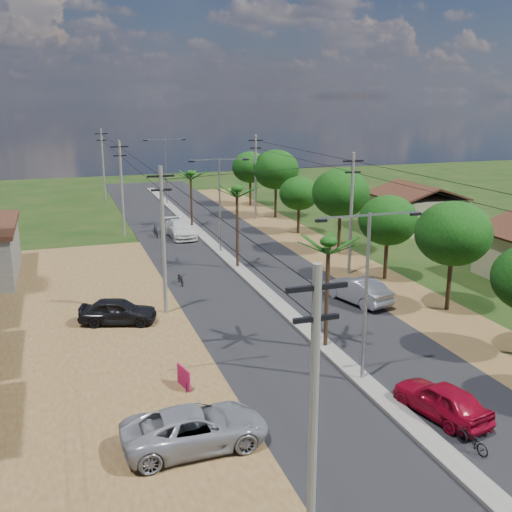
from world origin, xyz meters
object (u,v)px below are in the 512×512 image
Objects in this scene: car_silver_mid at (357,290)px; car_white_far at (180,229)px; car_red_near at (442,400)px; roadside_sign at (184,378)px; car_parked_silver at (196,429)px; moto_rider_east at (472,441)px; car_parked_dark at (118,311)px.

car_white_far is at bearing -87.39° from car_silver_mid.
roadside_sign is (-9.57, 5.89, -0.24)m from car_red_near.
moto_rider_east is at bearing -111.37° from car_parked_silver.
roadside_sign is (1.97, -9.08, -0.25)m from car_parked_dark.
car_parked_silver is at bearing -157.09° from car_parked_dark.
car_silver_mid is 3.17× the size of moto_rider_east.
car_parked_dark is 20.70m from moto_rider_east.
moto_rider_east is (3.28, -38.06, -0.38)m from car_white_far.
car_parked_dark is (-7.90, -20.64, -0.03)m from car_white_far.
car_parked_silver is 4.88m from roadside_sign.
roadside_sign is (-5.92, -29.71, -0.29)m from car_white_far.
car_silver_mid is (3.43, 13.89, 0.07)m from car_red_near.
car_silver_mid is 4.13× the size of roadside_sign.
car_parked_dark is at bearing 88.99° from roadside_sign.
car_parked_dark is (-14.97, 1.08, -0.06)m from car_silver_mid.
car_silver_mid is 15.27m from roadside_sign.
car_parked_dark is at bearing -19.56° from car_silver_mid.
car_parked_silver is 1.25× the size of car_parked_dark.
roadside_sign is (-13.00, -8.00, -0.31)m from car_silver_mid.
car_silver_mid reaches higher than car_white_far.
car_white_far is 22.10m from car_parked_dark.
car_silver_mid is 22.84m from car_white_far.
car_parked_dark is at bearing -64.86° from car_red_near.
car_silver_mid is 16.79m from moto_rider_east.
car_silver_mid is 0.91× the size of car_white_far.
car_red_near is 2.80× the size of moto_rider_east.
car_white_far reaches higher than car_parked_dark.
car_white_far is 0.98× the size of car_parked_silver.
car_parked_dark is (-11.54, 14.97, 0.01)m from car_red_near.
car_red_near is 35.79m from car_white_far.
car_white_far reaches higher than roadside_sign.
moto_rider_east is (9.75, -3.51, -0.36)m from car_parked_silver.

